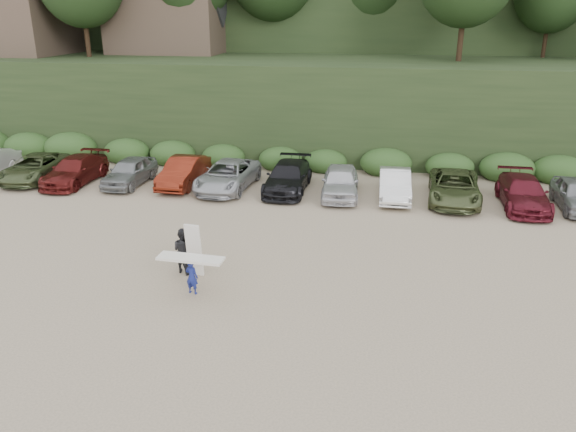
# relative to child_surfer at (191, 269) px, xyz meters

# --- Properties ---
(ground) EXTENTS (120.00, 120.00, 0.00)m
(ground) POSITION_rel_child_surfer_xyz_m (1.90, 1.61, -0.92)
(ground) COLOR tan
(ground) RESTS_ON ground
(parked_cars) EXTENTS (39.26, 5.79, 1.57)m
(parked_cars) POSITION_rel_child_surfer_xyz_m (-0.32, 11.53, -0.18)
(parked_cars) COLOR #ACABB0
(parked_cars) RESTS_ON ground
(child_surfer) EXTENTS (2.29, 0.75, 1.36)m
(child_surfer) POSITION_rel_child_surfer_xyz_m (0.00, 0.00, 0.00)
(child_surfer) COLOR navy
(child_surfer) RESTS_ON ground
(adult_surfer) EXTENTS (1.32, 0.96, 2.04)m
(adult_surfer) POSITION_rel_child_surfer_xyz_m (-0.79, 1.52, -0.04)
(adult_surfer) COLOR black
(adult_surfer) RESTS_ON ground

